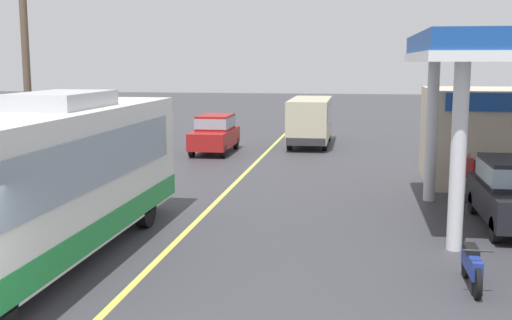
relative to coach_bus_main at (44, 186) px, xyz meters
The scene contains 8 objects.
ground 15.36m from the coach_bus_main, 81.34° to the left, with size 120.00×120.00×0.00m, color #38383D.
lane_divider_stripe 10.48m from the coach_bus_main, 77.16° to the left, with size 0.16×50.00×0.01m, color #D8CC4C.
coach_bus_main is the anchor object (origin of this frame).
minibus_opposing_lane 21.22m from the coach_bus_main, 78.62° to the left, with size 2.04×6.13×2.44m.
motorcycle_parked_forecourt 8.97m from the coach_bus_main, ahead, with size 0.55×1.80×0.92m.
pedestrian_near_pump 12.62m from the coach_bus_main, 37.49° to the left, with size 0.55×0.22×1.66m.
car_trailing_behind_bus 17.27m from the coach_bus_main, 90.47° to the left, with size 1.70×4.20×1.82m.
utility_pole_roadside 8.08m from the coach_bus_main, 120.49° to the left, with size 1.80×0.24×8.86m.
Camera 1 is at (4.29, -7.54, 4.36)m, focal length 44.50 mm.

